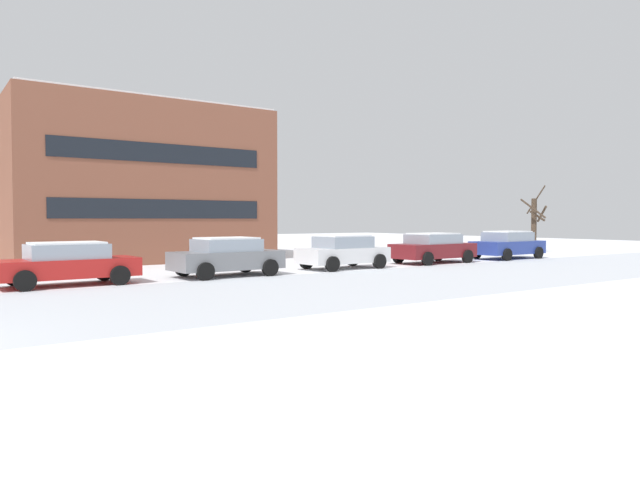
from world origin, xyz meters
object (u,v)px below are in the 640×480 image
object	(u,v)px
parked_car_red	(67,263)
parked_car_gray	(227,256)
parked_car_white	(343,252)
parked_car_maroon	(433,248)
parked_car_blue	(508,245)

from	to	relation	value
parked_car_red	parked_car_gray	xyz separation A→B (m)	(5.60, -0.11, 0.03)
parked_car_gray	parked_car_white	world-z (taller)	parked_car_gray
parked_car_white	parked_car_maroon	bearing A→B (deg)	0.89
parked_car_red	parked_car_blue	distance (m)	22.39
parked_car_red	parked_car_maroon	bearing A→B (deg)	0.38
parked_car_red	parked_car_blue	size ratio (longest dim) A/B	0.99
parked_car_blue	parked_car_maroon	bearing A→B (deg)	178.94
parked_car_maroon	parked_car_blue	world-z (taller)	parked_car_blue
parked_car_red	parked_car_blue	world-z (taller)	parked_car_blue
parked_car_red	parked_car_white	bearing A→B (deg)	0.13
parked_car_maroon	parked_car_gray	bearing A→B (deg)	-178.88
parked_car_red	parked_car_gray	bearing A→B (deg)	-1.10
parked_car_gray	parked_car_maroon	xyz separation A→B (m)	(11.20, 0.22, 0.00)
parked_car_blue	parked_car_gray	bearing A→B (deg)	-179.60
parked_car_red	parked_car_gray	world-z (taller)	parked_car_gray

